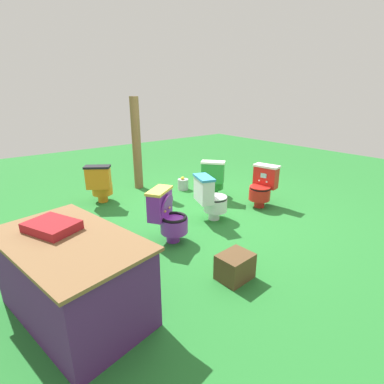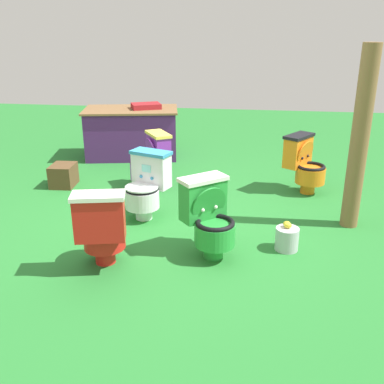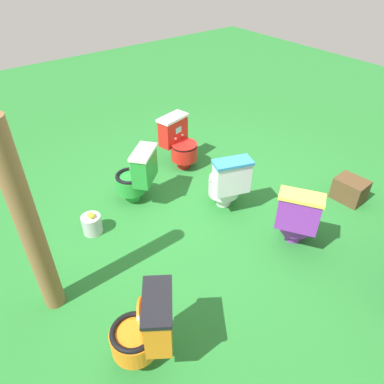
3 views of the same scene
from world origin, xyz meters
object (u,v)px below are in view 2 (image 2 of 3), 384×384
Objects in this scene: toilet_orange at (305,163)px; small_crate at (63,175)px; toilet_green at (209,217)px; lemon_bucket at (287,238)px; toilet_red at (102,228)px; wooden_post at (360,140)px; toilet_white at (146,185)px; toilet_purple at (151,160)px; vendor_table at (132,132)px.

small_crate is (-3.12, -0.23, -0.23)m from toilet_orange.
toilet_green is 0.79m from lemon_bucket.
toilet_red is 0.39× the size of wooden_post.
toilet_white is at bearing -31.92° from small_crate.
toilet_green and toilet_red have the same top height.
wooden_post reaches higher than toilet_green.
vendor_table reaches higher than toilet_purple.
toilet_orange and toilet_red have the same top height.
wooden_post is 1.25m from lemon_bucket.
toilet_purple is 0.39× the size of wooden_post.
toilet_green is at bearing -63.29° from vendor_table.
wooden_post is (2.34, -0.84, 0.55)m from toilet_purple.
wooden_post is (2.98, -2.28, 0.54)m from vendor_table.
wooden_post is (2.30, 1.20, 0.56)m from toilet_red.
toilet_purple and toilet_green have the same top height.
toilet_red is 2.31m from small_crate.
toilet_green is 0.39× the size of wooden_post.
toilet_white is at bearing 157.22° from toilet_purple.
vendor_table reaches higher than small_crate.
lemon_bucket is at bearing -164.73° from toilet_purple.
toilet_purple is 2.03m from toilet_red.
toilet_white is 2.07m from toilet_orange.
toilet_white is at bearing 71.52° from toilet_red.
toilet_purple is at bearing -100.95° from toilet_green.
lemon_bucket is (-0.69, -0.66, -0.81)m from wooden_post.
vendor_table is at bearing 142.66° from wooden_post.
toilet_red is 1.97× the size of small_crate.
vendor_table is at bearing 88.69° from toilet_red.
toilet_red is at bearing -152.49° from wooden_post.
wooden_post is at bearing 56.62° from toilet_orange.
toilet_purple is 2.55m from wooden_post.
toilet_purple is 1.00× the size of toilet_white.
toilet_purple is at bearing -65.88° from vendor_table.
toilet_green is at bearing 154.63° from toilet_white.
lemon_bucket is at bearing 6.17° from toilet_red.
small_crate is at bearing 109.39° from toilet_red.
small_crate is (-1.33, 0.83, -0.23)m from toilet_white.
wooden_post reaches higher than lemon_bucket.
toilet_orange reaches higher than lemon_bucket.
toilet_white reaches higher than lemon_bucket.
vendor_table reaches higher than toilet_red.
toilet_red reaches higher than small_crate.
vendor_table is at bearing -51.43° from toilet_white.
toilet_white is at bearing -178.04° from wooden_post.
toilet_orange is 1.00× the size of toilet_red.
toilet_red is 2.63× the size of lemon_bucket.
toilet_white is at bearing -84.89° from toilet_green.
toilet_orange is (1.78, 1.05, 0.00)m from toilet_white.
toilet_orange is 1.19m from wooden_post.
toilet_white and toilet_orange have the same top height.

